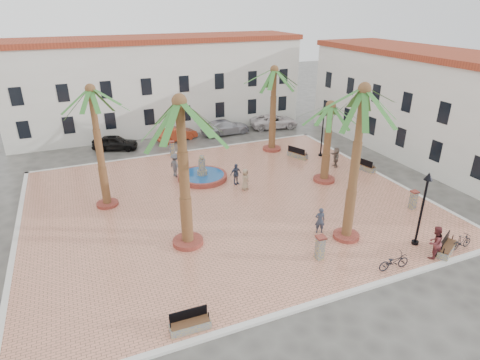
{
  "coord_description": "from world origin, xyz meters",
  "views": [
    {
      "loc": [
        -8.67,
        -22.97,
        12.72
      ],
      "look_at": [
        1.0,
        0.0,
        1.6
      ],
      "focal_mm": 30.0,
      "sensor_mm": 36.0,
      "label": 1
    }
  ],
  "objects_px": {
    "bench_ne": "(297,154)",
    "car_red": "(177,134)",
    "bicycle_b": "(462,242)",
    "pedestrian_north": "(175,165)",
    "palm_sw": "(180,120)",
    "cyclist_a": "(320,220)",
    "palm_s": "(362,106)",
    "palm_ne": "(274,80)",
    "bollard_n": "(172,148)",
    "palm_nw": "(92,102)",
    "bench_e": "(364,167)",
    "litter_bin": "(438,250)",
    "bicycle_a": "(394,261)",
    "bench_se": "(447,248)",
    "bollard_se": "(320,247)",
    "pedestrian_fountain_b": "(236,174)",
    "fountain": "(202,176)",
    "palm_e": "(330,116)",
    "lamppost_e": "(323,126)",
    "cyclist_b": "(435,242)",
    "bench_s": "(190,325)",
    "car_black": "(115,143)",
    "car_white": "(274,121)",
    "lamppost_s": "(425,197)",
    "bollard_e": "(413,200)",
    "car_silver": "(225,127)",
    "pedestrian_east": "(336,157)",
    "pedestrian_fountain_a": "(245,179)"
  },
  "relations": [
    {
      "from": "fountain",
      "to": "car_red",
      "type": "height_order",
      "value": "fountain"
    },
    {
      "from": "palm_nw",
      "to": "car_black",
      "type": "distance_m",
      "value": 13.47
    },
    {
      "from": "car_red",
      "to": "car_silver",
      "type": "bearing_deg",
      "value": -102.93
    },
    {
      "from": "cyclist_b",
      "to": "palm_s",
      "type": "bearing_deg",
      "value": -55.96
    },
    {
      "from": "bench_s",
      "to": "car_white",
      "type": "bearing_deg",
      "value": 57.68
    },
    {
      "from": "bicycle_a",
      "to": "car_black",
      "type": "relative_size",
      "value": 0.43
    },
    {
      "from": "bench_e",
      "to": "bollard_se",
      "type": "relative_size",
      "value": 1.43
    },
    {
      "from": "litter_bin",
      "to": "pedestrian_north",
      "type": "bearing_deg",
      "value": 122.71
    },
    {
      "from": "palm_sw",
      "to": "cyclist_b",
      "type": "xyz_separation_m",
      "value": [
        11.7,
        -6.38,
        -6.27
      ]
    },
    {
      "from": "palm_s",
      "to": "palm_sw",
      "type": "bearing_deg",
      "value": 161.28
    },
    {
      "from": "bench_e",
      "to": "pedestrian_fountain_b",
      "type": "distance_m",
      "value": 10.8
    },
    {
      "from": "fountain",
      "to": "lamppost_e",
      "type": "distance_m",
      "value": 11.56
    },
    {
      "from": "palm_s",
      "to": "cyclist_a",
      "type": "bearing_deg",
      "value": 136.73
    },
    {
      "from": "palm_nw",
      "to": "palm_sw",
      "type": "bearing_deg",
      "value": -60.92
    },
    {
      "from": "palm_e",
      "to": "lamppost_e",
      "type": "height_order",
      "value": "palm_e"
    },
    {
      "from": "palm_sw",
      "to": "cyclist_a",
      "type": "height_order",
      "value": "palm_sw"
    },
    {
      "from": "fountain",
      "to": "bicycle_b",
      "type": "bearing_deg",
      "value": -55.18
    },
    {
      "from": "palm_e",
      "to": "car_red",
      "type": "distance_m",
      "value": 16.93
    },
    {
      "from": "litter_bin",
      "to": "bicycle_a",
      "type": "distance_m",
      "value": 3.06
    },
    {
      "from": "bollard_se",
      "to": "bollard_e",
      "type": "distance_m",
      "value": 9.16
    },
    {
      "from": "fountain",
      "to": "bench_se",
      "type": "xyz_separation_m",
      "value": [
        9.21,
        -14.72,
        0.0
      ]
    },
    {
      "from": "bench_se",
      "to": "bollard_se",
      "type": "bearing_deg",
      "value": 134.54
    },
    {
      "from": "bench_se",
      "to": "bicycle_b",
      "type": "xyz_separation_m",
      "value": [
        1.04,
        -0.02,
        0.18
      ]
    },
    {
      "from": "palm_nw",
      "to": "bicycle_a",
      "type": "height_order",
      "value": "palm_nw"
    },
    {
      "from": "pedestrian_north",
      "to": "car_white",
      "type": "bearing_deg",
      "value": -77.72
    },
    {
      "from": "bench_ne",
      "to": "lamppost_e",
      "type": "height_order",
      "value": "lamppost_e"
    },
    {
      "from": "palm_sw",
      "to": "bicycle_b",
      "type": "bearing_deg",
      "value": -24.78
    },
    {
      "from": "bollard_se",
      "to": "bicycle_b",
      "type": "relative_size",
      "value": 0.92
    },
    {
      "from": "bicycle_a",
      "to": "cyclist_b",
      "type": "relative_size",
      "value": 0.93
    },
    {
      "from": "bench_ne",
      "to": "bicycle_b",
      "type": "distance_m",
      "value": 15.98
    },
    {
      "from": "bollard_e",
      "to": "pedestrian_east",
      "type": "height_order",
      "value": "pedestrian_east"
    },
    {
      "from": "litter_bin",
      "to": "palm_e",
      "type": "bearing_deg",
      "value": 90.19
    },
    {
      "from": "pedestrian_fountain_b",
      "to": "palm_e",
      "type": "bearing_deg",
      "value": -29.47
    },
    {
      "from": "bicycle_b",
      "to": "pedestrian_north",
      "type": "distance_m",
      "value": 20.02
    },
    {
      "from": "litter_bin",
      "to": "bollard_n",
      "type": "bearing_deg",
      "value": 114.25
    },
    {
      "from": "bench_se",
      "to": "car_silver",
      "type": "xyz_separation_m",
      "value": [
        -3.28,
        25.25,
        0.33
      ]
    },
    {
      "from": "bench_se",
      "to": "pedestrian_fountain_b",
      "type": "relative_size",
      "value": 1.15
    },
    {
      "from": "lamppost_s",
      "to": "pedestrian_fountain_a",
      "type": "xyz_separation_m",
      "value": [
        -6.02,
        10.35,
        -2.18
      ]
    },
    {
      "from": "bench_s",
      "to": "bicycle_a",
      "type": "bearing_deg",
      "value": 1.44
    },
    {
      "from": "palm_nw",
      "to": "bench_e",
      "type": "distance_m",
      "value": 21.14
    },
    {
      "from": "car_black",
      "to": "palm_s",
      "type": "bearing_deg",
      "value": -134.18
    },
    {
      "from": "fountain",
      "to": "cyclist_b",
      "type": "distance_m",
      "value": 16.85
    },
    {
      "from": "palm_ne",
      "to": "bollard_n",
      "type": "xyz_separation_m",
      "value": [
        -8.82,
        2.19,
        -5.73
      ]
    },
    {
      "from": "bench_ne",
      "to": "car_red",
      "type": "xyz_separation_m",
      "value": [
        -8.47,
        9.18,
        0.25
      ]
    },
    {
      "from": "bench_se",
      "to": "cyclist_b",
      "type": "relative_size",
      "value": 0.99
    },
    {
      "from": "palm_e",
      "to": "lamppost_s",
      "type": "distance_m",
      "value": 9.66
    },
    {
      "from": "bench_e",
      "to": "pedestrian_fountain_b",
      "type": "bearing_deg",
      "value": 67.26
    },
    {
      "from": "palm_e",
      "to": "palm_ne",
      "type": "relative_size",
      "value": 0.81
    },
    {
      "from": "palm_s",
      "to": "pedestrian_fountain_b",
      "type": "distance_m",
      "value": 12.09
    },
    {
      "from": "car_white",
      "to": "palm_e",
      "type": "bearing_deg",
      "value": 176.95
    }
  ]
}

